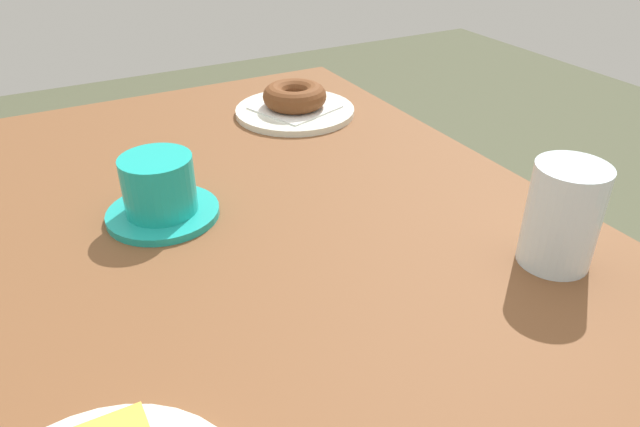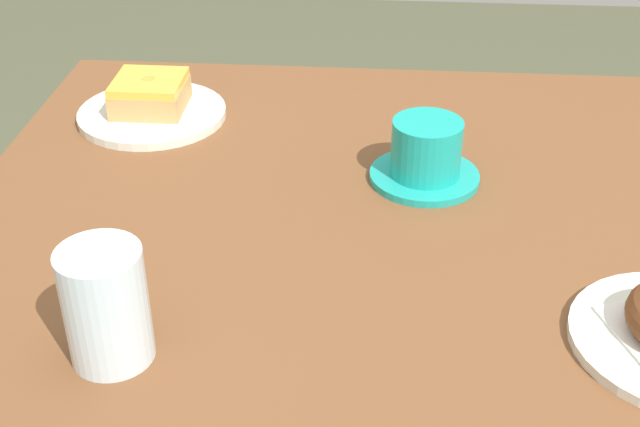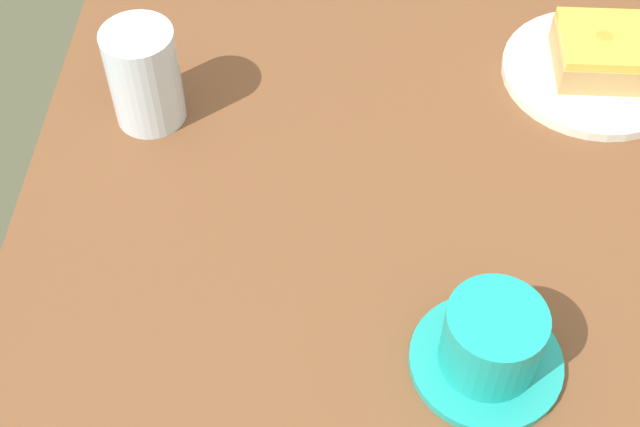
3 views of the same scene
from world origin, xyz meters
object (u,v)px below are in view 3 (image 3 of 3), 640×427
(water_glass, at_px, (144,76))
(coffee_cup, at_px, (491,344))
(plate_glazed_square, at_px, (594,72))
(donut_glazed_square, at_px, (600,51))

(water_glass, height_order, coffee_cup, water_glass)
(plate_glazed_square, height_order, water_glass, water_glass)
(donut_glazed_square, xyz_separation_m, water_glass, (0.09, -0.50, 0.02))
(water_glass, bearing_deg, coffee_cup, 49.86)
(plate_glazed_square, relative_size, donut_glazed_square, 2.15)
(plate_glazed_square, distance_m, donut_glazed_square, 0.03)
(donut_glazed_square, distance_m, water_glass, 0.50)
(water_glass, bearing_deg, donut_glazed_square, 100.01)
(donut_glazed_square, height_order, coffee_cup, coffee_cup)
(donut_glazed_square, distance_m, coffee_cup, 0.41)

